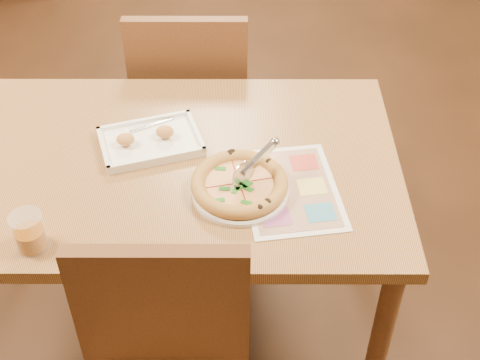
{
  "coord_description": "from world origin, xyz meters",
  "views": [
    {
      "loc": [
        0.19,
        -1.48,
        1.99
      ],
      "look_at": [
        0.19,
        -0.14,
        0.77
      ],
      "focal_mm": 50.0,
      "sensor_mm": 36.0,
      "label": 1
    }
  ],
  "objects_px": {
    "chair_far": "(191,87)",
    "pizza_cutter": "(254,163)",
    "dining_table": "(178,182)",
    "glass_tumbler": "(29,234)",
    "pizza": "(239,184)",
    "menu": "(290,189)",
    "plate": "(240,192)",
    "appetizer_tray": "(150,142)"
  },
  "relations": [
    {
      "from": "pizza",
      "to": "menu",
      "type": "relative_size",
      "value": 0.74
    },
    {
      "from": "chair_far",
      "to": "menu",
      "type": "relative_size",
      "value": 1.3
    },
    {
      "from": "dining_table",
      "to": "glass_tumbler",
      "type": "distance_m",
      "value": 0.5
    },
    {
      "from": "plate",
      "to": "appetizer_tray",
      "type": "xyz_separation_m",
      "value": [
        -0.27,
        0.21,
        0.01
      ]
    },
    {
      "from": "pizza",
      "to": "appetizer_tray",
      "type": "xyz_separation_m",
      "value": [
        -0.27,
        0.2,
        -0.01
      ]
    },
    {
      "from": "chair_far",
      "to": "glass_tumbler",
      "type": "relative_size",
      "value": 4.46
    },
    {
      "from": "dining_table",
      "to": "menu",
      "type": "relative_size",
      "value": 3.59
    },
    {
      "from": "plate",
      "to": "pizza",
      "type": "height_order",
      "value": "pizza"
    },
    {
      "from": "glass_tumbler",
      "to": "menu",
      "type": "relative_size",
      "value": 0.29
    },
    {
      "from": "pizza_cutter",
      "to": "chair_far",
      "type": "bearing_deg",
      "value": 64.48
    },
    {
      "from": "appetizer_tray",
      "to": "glass_tumbler",
      "type": "distance_m",
      "value": 0.48
    },
    {
      "from": "glass_tumbler",
      "to": "dining_table",
      "type": "bearing_deg",
      "value": 44.62
    },
    {
      "from": "plate",
      "to": "pizza_cutter",
      "type": "relative_size",
      "value": 2.15
    },
    {
      "from": "glass_tumbler",
      "to": "menu",
      "type": "xyz_separation_m",
      "value": [
        0.67,
        0.21,
        -0.04
      ]
    },
    {
      "from": "chair_far",
      "to": "pizza_cutter",
      "type": "distance_m",
      "value": 0.78
    },
    {
      "from": "pizza",
      "to": "pizza_cutter",
      "type": "distance_m",
      "value": 0.07
    },
    {
      "from": "pizza",
      "to": "menu",
      "type": "height_order",
      "value": "pizza"
    },
    {
      "from": "dining_table",
      "to": "chair_far",
      "type": "xyz_separation_m",
      "value": [
        -0.0,
        0.6,
        -0.07
      ]
    },
    {
      "from": "pizza",
      "to": "glass_tumbler",
      "type": "distance_m",
      "value": 0.56
    },
    {
      "from": "glass_tumbler",
      "to": "pizza",
      "type": "bearing_deg",
      "value": 21.41
    },
    {
      "from": "chair_far",
      "to": "glass_tumbler",
      "type": "xyz_separation_m",
      "value": [
        -0.34,
        -0.94,
        0.2
      ]
    },
    {
      "from": "dining_table",
      "to": "appetizer_tray",
      "type": "height_order",
      "value": "appetizer_tray"
    },
    {
      "from": "chair_far",
      "to": "pizza_cutter",
      "type": "height_order",
      "value": "chair_far"
    },
    {
      "from": "pizza_cutter",
      "to": "plate",
      "type": "bearing_deg",
      "value": 173.4
    },
    {
      "from": "chair_far",
      "to": "glass_tumbler",
      "type": "height_order",
      "value": "chair_far"
    },
    {
      "from": "pizza",
      "to": "glass_tumbler",
      "type": "bearing_deg",
      "value": -158.59
    },
    {
      "from": "pizza",
      "to": "menu",
      "type": "bearing_deg",
      "value": 2.63
    },
    {
      "from": "dining_table",
      "to": "pizza",
      "type": "xyz_separation_m",
      "value": [
        0.18,
        -0.13,
        0.11
      ]
    },
    {
      "from": "chair_far",
      "to": "dining_table",
      "type": "bearing_deg",
      "value": 90.0
    },
    {
      "from": "pizza",
      "to": "menu",
      "type": "xyz_separation_m",
      "value": [
        0.14,
        0.01,
        -0.03
      ]
    },
    {
      "from": "plate",
      "to": "menu",
      "type": "height_order",
      "value": "plate"
    },
    {
      "from": "dining_table",
      "to": "pizza_cutter",
      "type": "distance_m",
      "value": 0.3
    },
    {
      "from": "chair_far",
      "to": "appetizer_tray",
      "type": "bearing_deg",
      "value": 81.02
    },
    {
      "from": "chair_far",
      "to": "appetizer_tray",
      "type": "distance_m",
      "value": 0.56
    },
    {
      "from": "plate",
      "to": "chair_far",
      "type": "bearing_deg",
      "value": 104.1
    },
    {
      "from": "menu",
      "to": "glass_tumbler",
      "type": "bearing_deg",
      "value": -162.34
    },
    {
      "from": "dining_table",
      "to": "pizza_cutter",
      "type": "height_order",
      "value": "pizza_cutter"
    },
    {
      "from": "pizza_cutter",
      "to": "glass_tumbler",
      "type": "relative_size",
      "value": 1.18
    },
    {
      "from": "pizza",
      "to": "appetizer_tray",
      "type": "bearing_deg",
      "value": 142.88
    },
    {
      "from": "plate",
      "to": "pizza_cutter",
      "type": "distance_m",
      "value": 0.09
    },
    {
      "from": "chair_far",
      "to": "pizza_cutter",
      "type": "relative_size",
      "value": 3.78
    },
    {
      "from": "chair_far",
      "to": "pizza",
      "type": "relative_size",
      "value": 1.75
    }
  ]
}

